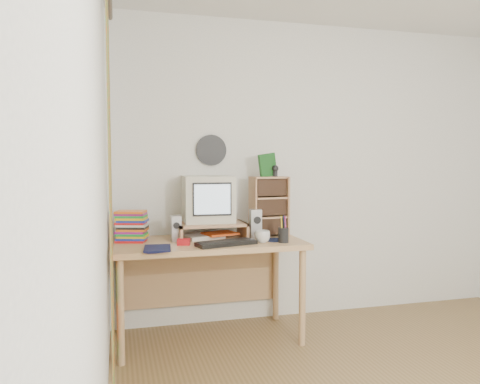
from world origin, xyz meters
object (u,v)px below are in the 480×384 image
crt_monitor (209,199)px  keyboard (226,243)px  dvd_stack (132,222)px  desk (206,257)px  cd_rack (269,206)px  diary (144,247)px  mug (263,237)px

crt_monitor → keyboard: bearing=-78.8°
keyboard → dvd_stack: 0.72m
desk → keyboard: (0.09, -0.27, 0.15)m
cd_rack → diary: (-0.99, -0.35, -0.21)m
diary → desk: bearing=39.6°
keyboard → diary: 0.58m
cd_rack → dvd_stack: bearing=174.0°
dvd_stack → mug: size_ratio=2.67×
dvd_stack → diary: 0.39m
cd_rack → mug: (-0.14, -0.27, -0.19)m
crt_monitor → dvd_stack: crt_monitor is taller
keyboard → desk: bearing=95.3°
diary → mug: bearing=11.5°
crt_monitor → mug: size_ratio=3.39×
cd_rack → desk: bearing=178.1°
dvd_stack → mug: (0.92, -0.28, -0.10)m
keyboard → mug: 0.28m
dvd_stack → diary: bearing=-63.3°
dvd_stack → diary: dvd_stack is taller
cd_rack → mug: bearing=-122.8°
desk → keyboard: size_ratio=3.25×
crt_monitor → cd_rack: size_ratio=0.80×
desk → dvd_stack: bearing=175.6°
desk → diary: size_ratio=6.47×
keyboard → cd_rack: 0.56m
dvd_stack → desk: bearing=12.3°
keyboard → mug: size_ratio=3.89×
desk → mug: size_ratio=12.63×
desk → cd_rack: size_ratio=2.98×
cd_rack → diary: cd_rack is taller
keyboard → diary: (-0.57, -0.05, 0.01)m
desk → dvd_stack: size_ratio=4.73×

